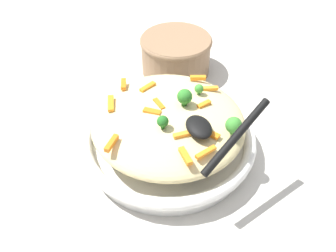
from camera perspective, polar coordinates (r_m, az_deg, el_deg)
name	(u,v)px	position (r m, az deg, el deg)	size (l,w,h in m)	color
ground_plane	(168,150)	(0.70, 0.00, -3.79)	(2.40, 2.40, 0.00)	beige
serving_bowl	(168,140)	(0.68, 0.00, -2.27)	(0.32, 0.32, 0.05)	white
pasta_mound	(168,121)	(0.65, 0.00, 0.74)	(0.28, 0.27, 0.06)	#DBC689
carrot_piece_0	(206,152)	(0.56, 5.91, -4.09)	(0.04, 0.01, 0.01)	orange
carrot_piece_1	(124,84)	(0.69, -6.95, 6.51)	(0.03, 0.01, 0.01)	orange
carrot_piece_2	(212,134)	(0.59, 6.91, -1.31)	(0.02, 0.01, 0.01)	orange
carrot_piece_3	(207,88)	(0.68, 6.12, 5.84)	(0.04, 0.01, 0.01)	orange
carrot_piece_4	(159,104)	(0.64, -1.42, 3.43)	(0.03, 0.01, 0.01)	orange
carrot_piece_5	(153,113)	(0.62, -2.41, 2.08)	(0.03, 0.01, 0.01)	orange
carrot_piece_6	(185,156)	(0.55, 2.73, -4.70)	(0.03, 0.01, 0.01)	orange
carrot_piece_7	(198,78)	(0.71, 4.70, 7.51)	(0.03, 0.01, 0.01)	orange
carrot_piece_8	(148,87)	(0.68, -3.19, 6.10)	(0.04, 0.01, 0.01)	orange
carrot_piece_9	(111,103)	(0.65, -8.90, 3.51)	(0.04, 0.01, 0.01)	orange
carrot_piece_10	(204,104)	(0.64, 5.63, 3.36)	(0.03, 0.01, 0.01)	orange
carrot_piece_11	(184,134)	(0.58, 2.50, -1.31)	(0.03, 0.01, 0.01)	orange
carrot_piece_12	(111,143)	(0.58, -8.81, -2.66)	(0.04, 0.01, 0.01)	orange
broccoli_floret_0	(186,98)	(0.62, 2.77, 4.31)	(0.03, 0.03, 0.03)	#296820
broccoli_floret_1	(234,125)	(0.59, 10.19, 0.11)	(0.03, 0.03, 0.03)	#377928
broccoli_floret_2	(199,89)	(0.66, 4.86, 5.80)	(0.02, 0.02, 0.02)	#377928
broccoli_floret_3	(163,122)	(0.58, -0.83, 0.71)	(0.02, 0.02, 0.02)	#205B1C
serving_spoon	(211,130)	(0.57, 6.72, -0.63)	(0.13, 0.13, 0.07)	black
companion_bowl	(176,53)	(0.88, 1.23, 11.31)	(0.17, 0.17, 0.09)	#8C6B4C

